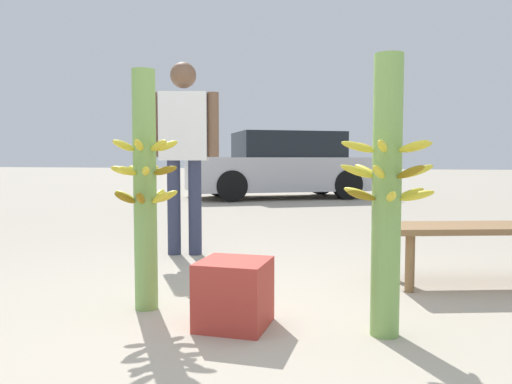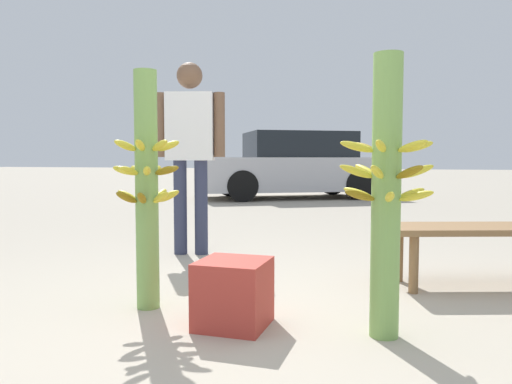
{
  "view_description": "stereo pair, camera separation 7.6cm",
  "coord_description": "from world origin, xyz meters",
  "px_view_note": "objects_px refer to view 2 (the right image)",
  "views": [
    {
      "loc": [
        0.66,
        -2.3,
        0.85
      ],
      "look_at": [
        -0.04,
        0.21,
        0.68
      ],
      "focal_mm": 35.0,
      "sensor_mm": 36.0,
      "label": 1
    },
    {
      "loc": [
        0.74,
        -2.28,
        0.85
      ],
      "look_at": [
        -0.04,
        0.21,
        0.68
      ],
      "focal_mm": 35.0,
      "sensor_mm": 36.0,
      "label": 2
    }
  ],
  "objects_px": {
    "banana_stalk_left": "(147,187)",
    "market_bench": "(498,234)",
    "produce_crate": "(233,293)",
    "banana_stalk_center": "(386,194)",
    "parked_car": "(293,166)",
    "vendor_person": "(190,140)"
  },
  "relations": [
    {
      "from": "market_bench",
      "to": "produce_crate",
      "type": "height_order",
      "value": "market_bench"
    },
    {
      "from": "vendor_person",
      "to": "market_bench",
      "type": "xyz_separation_m",
      "value": [
        2.43,
        -0.44,
        -0.66
      ]
    },
    {
      "from": "banana_stalk_left",
      "to": "market_bench",
      "type": "height_order",
      "value": "banana_stalk_left"
    },
    {
      "from": "parked_car",
      "to": "market_bench",
      "type": "bearing_deg",
      "value": 173.79
    },
    {
      "from": "banana_stalk_left",
      "to": "banana_stalk_center",
      "type": "bearing_deg",
      "value": -3.38
    },
    {
      "from": "banana_stalk_center",
      "to": "produce_crate",
      "type": "distance_m",
      "value": 0.91
    },
    {
      "from": "parked_car",
      "to": "vendor_person",
      "type": "bearing_deg",
      "value": 155.59
    },
    {
      "from": "parked_car",
      "to": "produce_crate",
      "type": "bearing_deg",
      "value": 161.48
    },
    {
      "from": "parked_car",
      "to": "banana_stalk_left",
      "type": "bearing_deg",
      "value": 157.73
    },
    {
      "from": "vendor_person",
      "to": "market_bench",
      "type": "distance_m",
      "value": 2.56
    },
    {
      "from": "parked_car",
      "to": "produce_crate",
      "type": "distance_m",
      "value": 8.45
    },
    {
      "from": "produce_crate",
      "to": "parked_car",
      "type": "bearing_deg",
      "value": 100.97
    },
    {
      "from": "vendor_person",
      "to": "market_bench",
      "type": "height_order",
      "value": "vendor_person"
    },
    {
      "from": "market_bench",
      "to": "parked_car",
      "type": "distance_m",
      "value": 7.64
    },
    {
      "from": "banana_stalk_left",
      "to": "produce_crate",
      "type": "relative_size",
      "value": 3.96
    },
    {
      "from": "banana_stalk_left",
      "to": "banana_stalk_center",
      "type": "height_order",
      "value": "banana_stalk_left"
    },
    {
      "from": "vendor_person",
      "to": "produce_crate",
      "type": "bearing_deg",
      "value": -73.94
    },
    {
      "from": "banana_stalk_center",
      "to": "parked_car",
      "type": "height_order",
      "value": "parked_car"
    },
    {
      "from": "market_bench",
      "to": "produce_crate",
      "type": "bearing_deg",
      "value": -156.47
    },
    {
      "from": "banana_stalk_left",
      "to": "parked_car",
      "type": "relative_size",
      "value": 0.31
    },
    {
      "from": "vendor_person",
      "to": "market_bench",
      "type": "relative_size",
      "value": 1.09
    },
    {
      "from": "banana_stalk_left",
      "to": "banana_stalk_center",
      "type": "distance_m",
      "value": 1.32
    }
  ]
}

